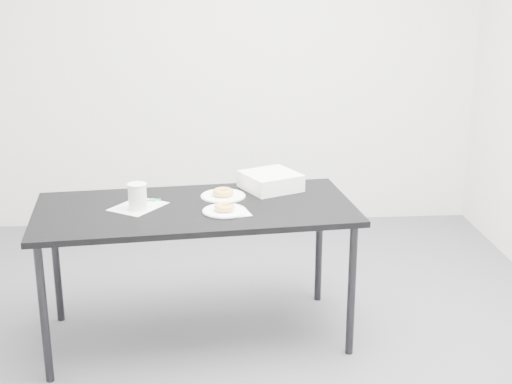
{
  "coord_description": "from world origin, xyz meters",
  "views": [
    {
      "loc": [
        -0.13,
        -3.46,
        1.95
      ],
      "look_at": [
        0.13,
        0.02,
        0.86
      ],
      "focal_mm": 50.0,
      "sensor_mm": 36.0,
      "label": 1
    }
  ],
  "objects": [
    {
      "name": "scorecard",
      "position": [
        -0.49,
        0.13,
        0.76
      ],
      "size": [
        0.33,
        0.34,
        0.0
      ],
      "primitive_type": "cube",
      "rotation": [
        0.0,
        0.0,
        -0.6
      ],
      "color": "white",
      "rests_on": "table"
    },
    {
      "name": "wall_back",
      "position": [
        0.0,
        2.0,
        1.35
      ],
      "size": [
        4.0,
        0.02,
        2.7
      ],
      "primitive_type": "cube",
      "color": "silver",
      "rests_on": "floor"
    },
    {
      "name": "cup_lid",
      "position": [
        -0.03,
        0.34,
        0.77
      ],
      "size": [
        0.1,
        0.1,
        0.01
      ],
      "primitive_type": "cylinder",
      "color": "white",
      "rests_on": "table"
    },
    {
      "name": "napkin",
      "position": [
        0.01,
        -0.01,
        0.76
      ],
      "size": [
        0.19,
        0.19,
        0.0
      ],
      "primitive_type": "cube",
      "rotation": [
        0.0,
        0.0,
        0.26
      ],
      "color": "white",
      "rests_on": "table"
    },
    {
      "name": "donut_far",
      "position": [
        -0.03,
        0.27,
        0.79
      ],
      "size": [
        0.14,
        0.14,
        0.04
      ],
      "primitive_type": "torus",
      "rotation": [
        0.0,
        0.0,
        -0.27
      ],
      "color": "gold",
      "rests_on": "plate_far"
    },
    {
      "name": "floor",
      "position": [
        0.0,
        0.0,
        0.0
      ],
      "size": [
        4.0,
        4.0,
        0.0
      ],
      "primitive_type": "plane",
      "color": "#505055",
      "rests_on": "ground"
    },
    {
      "name": "logo_patch",
      "position": [
        -0.42,
        0.23,
        0.76
      ],
      "size": [
        0.06,
        0.06,
        0.0
      ],
      "primitive_type": "cube",
      "rotation": [
        0.0,
        0.0,
        -0.6
      ],
      "color": "green",
      "rests_on": "scorecard"
    },
    {
      "name": "table",
      "position": [
        -0.19,
        0.11,
        0.7
      ],
      "size": [
        1.74,
        0.94,
        0.76
      ],
      "rotation": [
        0.0,
        0.0,
        0.1
      ],
      "color": "black",
      "rests_on": "floor"
    },
    {
      "name": "plate_far",
      "position": [
        -0.03,
        0.27,
        0.76
      ],
      "size": [
        0.24,
        0.24,
        0.01
      ],
      "primitive_type": "cylinder",
      "color": "white",
      "rests_on": "table"
    },
    {
      "name": "bakery_box",
      "position": [
        0.24,
        0.39,
        0.81
      ],
      "size": [
        0.38,
        0.38,
        0.09
      ],
      "primitive_type": "cube",
      "rotation": [
        0.0,
        0.0,
        0.44
      ],
      "color": "white",
      "rests_on": "table"
    },
    {
      "name": "plate_near",
      "position": [
        -0.03,
        0.01,
        0.77
      ],
      "size": [
        0.23,
        0.23,
        0.01
      ],
      "primitive_type": "cylinder",
      "color": "white",
      "rests_on": "napkin"
    },
    {
      "name": "coffee_cup",
      "position": [
        -0.48,
        0.08,
        0.83
      ],
      "size": [
        0.09,
        0.09,
        0.14
      ],
      "primitive_type": "cylinder",
      "color": "white",
      "rests_on": "table"
    },
    {
      "name": "pen",
      "position": [
        -0.43,
        0.22,
        0.77
      ],
      "size": [
        0.12,
        0.03,
        0.01
      ],
      "primitive_type": "cylinder",
      "rotation": [
        0.0,
        1.57,
        0.15
      ],
      "color": "#0D9282",
      "rests_on": "scorecard"
    },
    {
      "name": "donut_near",
      "position": [
        -0.03,
        0.01,
        0.79
      ],
      "size": [
        0.12,
        0.12,
        0.04
      ],
      "primitive_type": "torus",
      "rotation": [
        0.0,
        0.0,
        0.12
      ],
      "color": "gold",
      "rests_on": "plate_near"
    }
  ]
}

